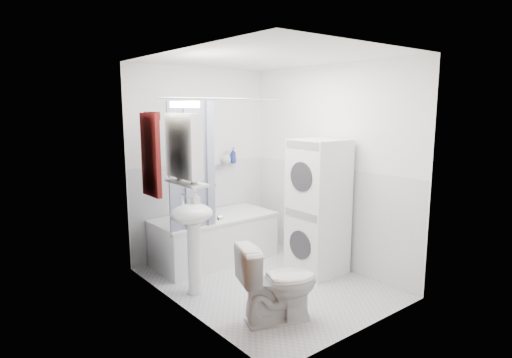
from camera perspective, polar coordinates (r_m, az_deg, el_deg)
floor at (r=4.84m, az=1.22°, el=-13.61°), size 2.60×2.60×0.00m
room_walls at (r=4.47m, az=1.28°, el=4.19°), size 2.60×2.60×2.60m
wainscot at (r=4.86m, az=-0.99°, el=-6.02°), size 1.98×2.58×2.58m
door at (r=3.56m, az=-4.84°, el=-5.22°), size 0.05×2.00×2.00m
bathtub at (r=5.40m, az=-5.56°, el=-7.59°), size 1.50×0.71×0.57m
tub_spout at (r=5.64m, az=-5.79°, el=-0.81°), size 0.04×0.12×0.04m
curtain_rod at (r=4.91m, az=-3.96°, el=10.65°), size 1.68×0.02×0.02m
shower_curtain at (r=4.71m, az=-8.54°, el=1.46°), size 0.55×0.02×1.45m
sink at (r=4.39m, az=-8.46°, el=-6.44°), size 0.44×0.37×1.04m
medicine_cabinet at (r=4.03m, az=-9.59°, el=4.59°), size 0.13×0.50×0.71m
shelf at (r=4.09m, az=-9.26°, el=-0.50°), size 0.18×0.54×0.02m
shower_caddy at (r=5.61m, az=-5.35°, el=1.80°), size 0.22×0.06×0.02m
towel at (r=4.61m, az=-13.86°, el=3.36°), size 0.07×0.37×0.90m
washer_dryer at (r=4.95m, az=8.25°, el=-3.71°), size 0.57×0.55×1.55m
toilet at (r=3.93m, az=2.96°, el=-13.68°), size 0.82×0.63×0.71m
soap_pump at (r=4.35m, az=-8.08°, el=-3.22°), size 0.08×0.17×0.08m
shelf_bottle at (r=3.95m, az=-8.21°, el=-0.12°), size 0.07×0.18×0.07m
shelf_cup at (r=4.18m, az=-10.10°, el=0.58°), size 0.10×0.09×0.10m
shampoo_a at (r=5.69m, az=-4.04°, el=2.70°), size 0.13×0.17×0.13m
shampoo_b at (r=5.76m, az=-3.06°, el=2.54°), size 0.08×0.21×0.08m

